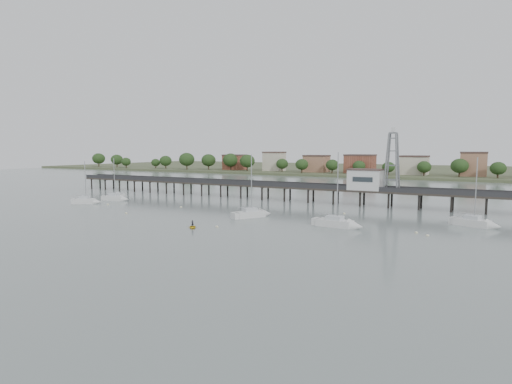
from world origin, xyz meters
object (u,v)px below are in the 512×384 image
sailboat_d (342,224)px  lattice_tower (392,162)px  sailboat_c (255,214)px  sailboat_b (117,198)px  yellow_dinghy (193,228)px  sailboat_a (88,201)px  white_tender (119,195)px  pier (276,186)px  sailboat_e (479,224)px

sailboat_d → lattice_tower: bearing=92.8°
sailboat_c → sailboat_b: size_ratio=1.12×
lattice_tower → sailboat_d: 33.96m
lattice_tower → yellow_dinghy: bearing=-119.2°
lattice_tower → yellow_dinghy: (-25.69, -45.92, -11.10)m
sailboat_d → yellow_dinghy: sailboat_d is taller
sailboat_a → white_tender: 17.27m
sailboat_a → yellow_dinghy: size_ratio=4.72×
lattice_tower → white_tender: size_ratio=4.25×
lattice_tower → yellow_dinghy: lattice_tower is taller
yellow_dinghy → sailboat_a: bearing=124.2°
lattice_tower → sailboat_a: lattice_tower is taller
pier → sailboat_d: sailboat_d is taller
sailboat_e → white_tender: sailboat_e is taller
pier → sailboat_e: bearing=-20.8°
sailboat_d → yellow_dinghy: size_ratio=5.86×
lattice_tower → yellow_dinghy: size_ratio=6.24×
sailboat_b → yellow_dinghy: (43.72, -23.16, -0.65)m
sailboat_c → sailboat_b: sailboat_c is taller
lattice_tower → sailboat_d: (-2.14, -32.23, -10.47)m
pier → white_tender: pier is taller
sailboat_e → sailboat_a: bearing=-153.0°
pier → sailboat_a: size_ratio=12.80×
sailboat_c → sailboat_a: (-49.01, -1.95, 0.01)m
sailboat_a → white_tender: sailboat_a is taller
sailboat_e → lattice_tower: bearing=155.1°
lattice_tower → sailboat_b: (-69.41, -22.77, -10.45)m
pier → sailboat_b: sailboat_b is taller
lattice_tower → sailboat_e: (19.77, -19.52, -10.46)m
sailboat_e → sailboat_b: sailboat_e is taller
sailboat_e → yellow_dinghy: (-45.46, -26.40, -0.64)m
sailboat_a → yellow_dinghy: 47.62m
lattice_tower → sailboat_c: 38.00m
sailboat_c → sailboat_b: 47.90m
sailboat_d → sailboat_e: bearing=36.7°
sailboat_d → sailboat_e: 25.33m
sailboat_a → sailboat_d: bearing=-26.5°
pier → sailboat_a: 50.38m
sailboat_e → sailboat_a: sailboat_e is taller
sailboat_c → yellow_dinghy: 17.14m
pier → sailboat_b: (-37.91, -22.77, -3.15)m
pier → sailboat_a: sailboat_a is taller
sailboat_b → yellow_dinghy: size_ratio=4.98×
sailboat_d → sailboat_e: size_ratio=1.08×
sailboat_c → white_tender: (-55.18, 14.17, -0.21)m
pier → sailboat_d: (29.36, -32.23, -3.16)m
pier → white_tender: size_ratio=41.15×
sailboat_c → sailboat_d: bearing=-68.6°
sailboat_b → sailboat_d: bearing=-20.6°
sailboat_c → sailboat_a: size_ratio=1.19×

